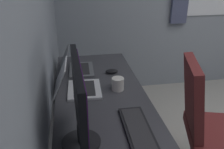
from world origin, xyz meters
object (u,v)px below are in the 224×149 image
keyboard_main (138,129)px  coffee_mug (118,84)px  drawer_pedestal (95,118)px  monitor_primary (79,100)px  office_chair (207,133)px  laptop_left (75,84)px  laptop_leftmost (75,66)px  mouse_main (112,71)px

keyboard_main → coffee_mug: 0.49m
drawer_pedestal → monitor_primary: size_ratio=1.27×
drawer_pedestal → coffee_mug: size_ratio=5.47×
office_chair → laptop_left: bearing=72.1°
coffee_mug → office_chair: 0.73m
drawer_pedestal → office_chair: size_ratio=0.72×
office_chair → keyboard_main: bearing=111.1°
keyboard_main → coffee_mug: coffee_mug is taller
drawer_pedestal → laptop_leftmost: laptop_leftmost is taller
monitor_primary → laptop_left: size_ratio=1.61×
laptop_leftmost → laptop_left: laptop_left is taller
laptop_leftmost → keyboard_main: (-0.87, -0.31, -0.03)m
mouse_main → drawer_pedestal: bearing=112.6°
laptop_leftmost → laptop_left: 0.36m
mouse_main → coffee_mug: size_ratio=0.82×
drawer_pedestal → monitor_primary: 0.99m
keyboard_main → drawer_pedestal: bearing=13.6°
monitor_primary → laptop_left: 0.60m
mouse_main → coffee_mug: coffee_mug is taller
keyboard_main → mouse_main: size_ratio=4.07×
laptop_left → coffee_mug: laptop_left is taller
drawer_pedestal → keyboard_main: bearing=-166.4°
laptop_leftmost → office_chair: (-0.65, -0.90, -0.32)m
laptop_leftmost → office_chair: size_ratio=0.32×
laptop_leftmost → coffee_mug: (-0.39, -0.29, 0.00)m
monitor_primary → mouse_main: bearing=-20.0°
mouse_main → office_chair: size_ratio=0.11×
drawer_pedestal → keyboard_main: 0.82m
laptop_left → keyboard_main: size_ratio=0.80×
monitor_primary → keyboard_main: size_ratio=1.30×
laptop_left → keyboard_main: bearing=-148.5°
drawer_pedestal → mouse_main: (0.07, -0.16, 0.40)m
laptop_leftmost → coffee_mug: 0.49m
drawer_pedestal → coffee_mug: (-0.22, -0.15, 0.43)m
office_chair → laptop_leftmost: bearing=54.1°
coffee_mug → office_chair: size_ratio=0.13×
keyboard_main → mouse_main: mouse_main is taller
laptop_leftmost → keyboard_main: bearing=-160.6°
keyboard_main → laptop_leftmost: bearing=19.4°
laptop_left → mouse_main: laptop_left is taller
drawer_pedestal → office_chair: 0.90m
keyboard_main → mouse_main: 0.77m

